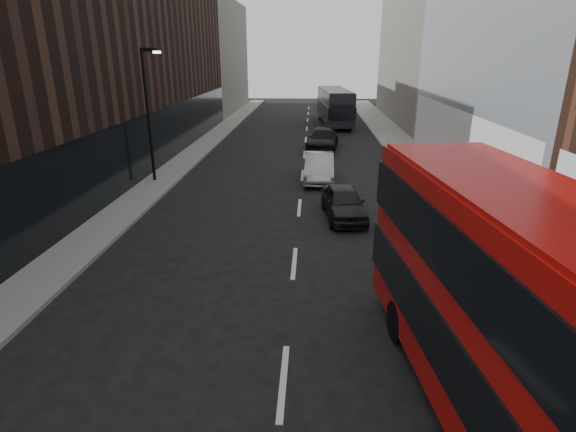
# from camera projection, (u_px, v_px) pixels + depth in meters

# --- Properties ---
(sidewalk_right) EXTENTS (3.00, 80.00, 0.15)m
(sidewalk_right) POSITION_uv_depth(u_px,v_px,m) (412.00, 158.00, 31.14)
(sidewalk_right) COLOR slate
(sidewalk_right) RESTS_ON ground
(sidewalk_left) EXTENTS (2.00, 80.00, 0.15)m
(sidewalk_left) POSITION_uv_depth(u_px,v_px,m) (192.00, 155.00, 31.93)
(sidewalk_left) COLOR slate
(sidewalk_left) RESTS_ON ground
(building_victorian) EXTENTS (6.50, 24.00, 21.00)m
(building_victorian) POSITION_uv_depth(u_px,v_px,m) (421.00, 25.00, 45.54)
(building_victorian) COLOR #605B55
(building_victorian) RESTS_ON ground
(building_left_mid) EXTENTS (5.00, 24.00, 14.00)m
(building_left_mid) POSITION_uv_depth(u_px,v_px,m) (157.00, 52.00, 34.45)
(building_left_mid) COLOR black
(building_left_mid) RESTS_ON ground
(building_left_far) EXTENTS (5.00, 20.00, 13.00)m
(building_left_far) POSITION_uv_depth(u_px,v_px,m) (216.00, 57.00, 55.28)
(building_left_far) COLOR #605B55
(building_left_far) RESTS_ON ground
(street_lamp) EXTENTS (1.06, 0.22, 7.00)m
(street_lamp) POSITION_uv_depth(u_px,v_px,m) (149.00, 107.00, 23.97)
(street_lamp) COLOR black
(street_lamp) RESTS_ON sidewalk_left
(red_bus) EXTENTS (4.01, 11.76, 4.67)m
(red_bus) POSITION_uv_depth(u_px,v_px,m) (547.00, 335.00, 7.17)
(red_bus) COLOR #AA0D0A
(red_bus) RESTS_ON ground
(grey_bus) EXTENTS (3.50, 11.09, 3.53)m
(grey_bus) POSITION_uv_depth(u_px,v_px,m) (335.00, 106.00, 45.71)
(grey_bus) COLOR black
(grey_bus) RESTS_ON ground
(car_a) EXTENTS (2.12, 4.29, 1.41)m
(car_a) POSITION_uv_depth(u_px,v_px,m) (344.00, 202.00, 19.74)
(car_a) COLOR black
(car_a) RESTS_ON ground
(car_b) EXTENTS (1.69, 4.67, 1.53)m
(car_b) POSITION_uv_depth(u_px,v_px,m) (319.00, 167.00, 25.59)
(car_b) COLOR #93969B
(car_b) RESTS_ON ground
(car_c) EXTENTS (2.74, 5.52, 1.54)m
(car_c) POSITION_uv_depth(u_px,v_px,m) (323.00, 139.00, 33.96)
(car_c) COLOR black
(car_c) RESTS_ON ground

